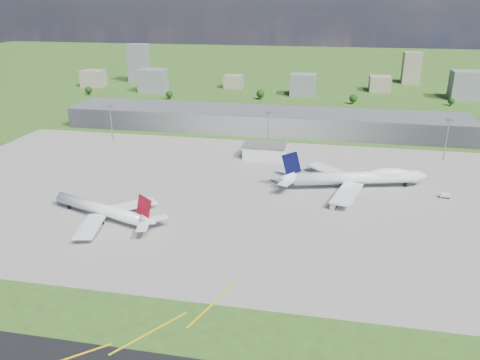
% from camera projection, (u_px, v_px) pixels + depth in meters
% --- Properties ---
extents(ground, '(1400.00, 1400.00, 0.00)m').
position_uv_depth(ground, '(261.00, 135.00, 343.97)').
color(ground, '#35581B').
rests_on(ground, ground).
extents(apron, '(360.00, 190.00, 0.08)m').
position_uv_depth(apron, '(248.00, 193.00, 241.51)').
color(apron, gray).
rests_on(apron, ground).
extents(terminal, '(300.00, 42.00, 15.00)m').
position_uv_depth(terminal, '(264.00, 121.00, 354.98)').
color(terminal, gray).
rests_on(terminal, ground).
extents(ops_building, '(26.00, 16.00, 8.00)m').
position_uv_depth(ops_building, '(265.00, 151.00, 294.99)').
color(ops_building, silver).
rests_on(ops_building, ground).
extents(mast_west, '(3.50, 2.00, 25.90)m').
position_uv_depth(mast_west, '(111.00, 117.00, 323.30)').
color(mast_west, gray).
rests_on(mast_west, ground).
extents(mast_center, '(3.50, 2.00, 25.90)m').
position_uv_depth(mast_center, '(268.00, 124.00, 303.76)').
color(mast_center, gray).
rests_on(mast_center, ground).
extents(mast_east, '(3.50, 2.00, 25.90)m').
position_uv_depth(mast_east, '(448.00, 133.00, 284.21)').
color(mast_east, gray).
rests_on(mast_east, ground).
extents(airliner_red_twin, '(61.48, 46.71, 17.41)m').
position_uv_depth(airliner_red_twin, '(103.00, 210.00, 211.34)').
color(airliner_red_twin, white).
rests_on(airliner_red_twin, ground).
extents(airliner_blue_quad, '(79.60, 61.31, 21.10)m').
position_uv_depth(airliner_blue_quad, '(356.00, 178.00, 246.13)').
color(airliner_blue_quad, white).
rests_on(airliner_blue_quad, ground).
extents(tug_yellow, '(4.53, 3.84, 1.93)m').
position_uv_depth(tug_yellow, '(118.00, 206.00, 224.70)').
color(tug_yellow, gold).
rests_on(tug_yellow, ground).
extents(van_white_near, '(3.43, 5.93, 2.80)m').
position_uv_depth(van_white_near, '(333.00, 206.00, 223.89)').
color(van_white_near, white).
rests_on(van_white_near, ground).
extents(van_white_far, '(5.01, 2.59, 2.53)m').
position_uv_depth(van_white_far, '(445.00, 196.00, 235.48)').
color(van_white_far, silver).
rests_on(van_white_far, ground).
extents(bldg_far_w, '(24.00, 20.00, 18.00)m').
position_uv_depth(bldg_far_w, '(93.00, 78.00, 535.37)').
color(bldg_far_w, gray).
rests_on(bldg_far_w, ground).
extents(bldg_w, '(28.00, 22.00, 24.00)m').
position_uv_depth(bldg_w, '(153.00, 80.00, 501.77)').
color(bldg_w, slate).
rests_on(bldg_w, ground).
extents(bldg_cw, '(20.00, 18.00, 14.00)m').
position_uv_depth(bldg_cw, '(233.00, 81.00, 525.98)').
color(bldg_cw, gray).
rests_on(bldg_cw, ground).
extents(bldg_c, '(26.00, 20.00, 22.00)m').
position_uv_depth(bldg_c, '(303.00, 85.00, 482.86)').
color(bldg_c, slate).
rests_on(bldg_c, ground).
extents(bldg_ce, '(22.00, 24.00, 16.00)m').
position_uv_depth(bldg_ce, '(380.00, 84.00, 506.34)').
color(bldg_ce, gray).
rests_on(bldg_ce, ground).
extents(bldg_e, '(30.00, 22.00, 28.00)m').
position_uv_depth(bldg_e, '(466.00, 85.00, 462.50)').
color(bldg_e, slate).
rests_on(bldg_e, ground).
extents(bldg_tall_w, '(22.00, 20.00, 44.00)m').
position_uv_depth(bldg_tall_w, '(139.00, 63.00, 560.17)').
color(bldg_tall_w, slate).
rests_on(bldg_tall_w, ground).
extents(bldg_tall_e, '(20.00, 18.00, 36.00)m').
position_uv_depth(bldg_tall_e, '(411.00, 68.00, 550.53)').
color(bldg_tall_e, gray).
rests_on(bldg_tall_e, ground).
extents(tree_far_w, '(7.20, 7.20, 8.80)m').
position_uv_depth(tree_far_w, '(89.00, 90.00, 487.44)').
color(tree_far_w, '#382314').
rests_on(tree_far_w, ground).
extents(tree_w, '(6.75, 6.75, 8.25)m').
position_uv_depth(tree_w, '(169.00, 94.00, 467.00)').
color(tree_w, '#382314').
rests_on(tree_w, ground).
extents(tree_c, '(8.10, 8.10, 9.90)m').
position_uv_depth(tree_c, '(260.00, 94.00, 464.38)').
color(tree_c, '#382314').
rests_on(tree_c, ground).
extents(tree_e, '(7.65, 7.65, 9.35)m').
position_uv_depth(tree_e, '(353.00, 98.00, 443.93)').
color(tree_e, '#382314').
rests_on(tree_e, ground).
extents(tree_far_e, '(6.30, 6.30, 7.70)m').
position_uv_depth(tree_far_e, '(451.00, 101.00, 437.45)').
color(tree_far_e, '#382314').
rests_on(tree_far_e, ground).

